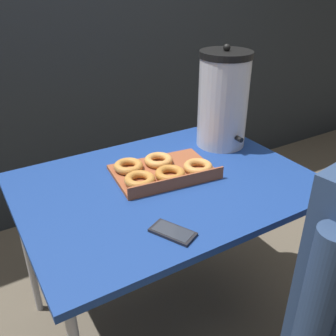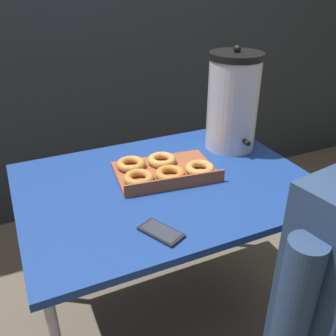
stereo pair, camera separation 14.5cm
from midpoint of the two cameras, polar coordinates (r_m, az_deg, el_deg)
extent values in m
plane|color=brown|center=(1.97, -2.47, -21.73)|extent=(12.00, 12.00, 0.00)
cube|color=#23282D|center=(2.40, -17.83, 20.20)|extent=(6.00, 0.10, 2.45)
cube|color=navy|center=(1.48, -3.06, -2.68)|extent=(1.13, 0.83, 0.03)
cylinder|color=#ADADB2|center=(1.76, 19.03, -14.09)|extent=(0.03, 0.03, 0.74)
cylinder|color=#ADADB2|center=(1.88, -22.80, -11.74)|extent=(0.03, 0.03, 0.74)
cylinder|color=#ADADB2|center=(2.18, 4.61, -3.41)|extent=(0.03, 0.03, 0.74)
cube|color=brown|center=(1.53, -3.41, -0.62)|extent=(0.43, 0.32, 0.02)
cube|color=brown|center=(1.41, -1.45, -2.07)|extent=(0.40, 0.05, 0.04)
torus|color=#BE7C35|center=(1.43, -7.23, -1.86)|extent=(0.13, 0.13, 0.03)
torus|color=#BA7830|center=(1.47, -2.58, -0.89)|extent=(0.17, 0.17, 0.03)
torus|color=#D08E47|center=(1.51, 1.88, 0.11)|extent=(0.16, 0.16, 0.03)
torus|color=#C5833C|center=(1.54, -8.75, 0.21)|extent=(0.17, 0.17, 0.03)
torus|color=#D4924B|center=(1.57, -4.10, 1.11)|extent=(0.13, 0.13, 0.03)
cylinder|color=silver|center=(1.73, 5.97, 9.78)|extent=(0.23, 0.23, 0.40)
cylinder|color=black|center=(1.67, 6.35, 16.83)|extent=(0.23, 0.23, 0.03)
sphere|color=black|center=(1.67, 6.40, 17.75)|extent=(0.03, 0.03, 0.03)
cylinder|color=black|center=(1.69, 8.14, 4.47)|extent=(0.02, 0.06, 0.02)
cube|color=black|center=(1.20, -2.78, -9.88)|extent=(0.13, 0.16, 0.01)
cube|color=#2D333D|center=(1.20, -2.79, -9.67)|extent=(0.11, 0.14, 0.00)
cylinder|color=navy|center=(1.02, 17.76, -20.14)|extent=(0.09, 0.09, 0.49)
camera|label=1|loc=(0.07, -92.86, -1.53)|focal=40.00mm
camera|label=2|loc=(0.07, 87.14, 1.53)|focal=40.00mm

